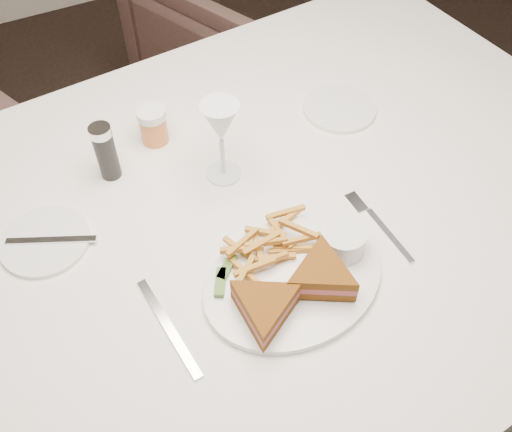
{
  "coord_description": "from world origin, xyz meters",
  "views": [
    {
      "loc": [
        -0.68,
        -0.32,
        1.57
      ],
      "look_at": [
        -0.39,
        0.25,
        0.8
      ],
      "focal_mm": 40.0,
      "sensor_mm": 36.0,
      "label": 1
    }
  ],
  "objects": [
    {
      "name": "ground",
      "position": [
        0.0,
        0.0,
        0.0
      ],
      "size": [
        5.0,
        5.0,
        0.0
      ],
      "primitive_type": "plane",
      "color": "black",
      "rests_on": "ground"
    },
    {
      "name": "table",
      "position": [
        -0.39,
        0.3,
        0.38
      ],
      "size": [
        1.71,
        1.22,
        0.75
      ],
      "primitive_type": "cube",
      "rotation": [
        0.0,
        0.0,
        0.09
      ],
      "color": "white",
      "rests_on": "ground"
    },
    {
      "name": "table_setting",
      "position": [
        -0.39,
        0.23,
        0.79
      ],
      "size": [
        0.83,
        0.62,
        0.18
      ],
      "color": "white",
      "rests_on": "table"
    },
    {
      "name": "chair_far",
      "position": [
        -0.42,
        1.11,
        0.37
      ],
      "size": [
        0.92,
        0.9,
        0.74
      ],
      "primitive_type": "imported",
      "rotation": [
        0.0,
        0.0,
        3.55
      ],
      "color": "#48322C",
      "rests_on": "ground"
    }
  ]
}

